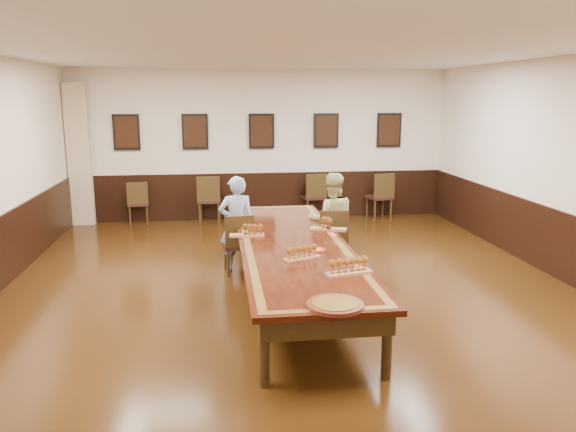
{
  "coord_description": "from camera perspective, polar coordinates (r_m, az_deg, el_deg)",
  "views": [
    {
      "loc": [
        -0.97,
        -7.07,
        2.65
      ],
      "look_at": [
        0.0,
        0.5,
        1.0
      ],
      "focal_mm": 35.0,
      "sensor_mm": 36.0,
      "label": 1
    }
  ],
  "objects": [
    {
      "name": "curtain",
      "position": [
        12.27,
        -20.46,
        5.81
      ],
      "size": [
        0.45,
        0.18,
        2.9
      ],
      "primitive_type": "cube",
      "color": "#C7AC88",
      "rests_on": "floor"
    },
    {
      "name": "person_man",
      "position": [
        8.53,
        -5.23,
        -0.82
      ],
      "size": [
        0.57,
        0.41,
        1.47
      ],
      "primitive_type": "imported",
      "rotation": [
        0.0,
        0.0,
        3.25
      ],
      "color": "#4A76B9",
      "rests_on": "floor"
    },
    {
      "name": "spare_chair_c",
      "position": [
        12.28,
        2.52,
        2.09
      ],
      "size": [
        0.56,
        0.59,
        1.0
      ],
      "primitive_type": null,
      "rotation": [
        0.0,
        0.0,
        3.34
      ],
      "color": "black",
      "rests_on": "floor"
    },
    {
      "name": "spare_chair_a",
      "position": [
        12.17,
        -15.02,
        1.36
      ],
      "size": [
        0.49,
        0.52,
        0.9
      ],
      "primitive_type": null,
      "rotation": [
        0.0,
        0.0,
        3.3
      ],
      "color": "black",
      "rests_on": "floor"
    },
    {
      "name": "flight_b",
      "position": [
        8.04,
        4.09,
        -0.84
      ],
      "size": [
        0.54,
        0.31,
        0.19
      ],
      "color": "#A86646",
      "rests_on": "conference_table"
    },
    {
      "name": "wall_back",
      "position": [
        12.17,
        -2.72,
        7.22
      ],
      "size": [
        8.0,
        0.02,
        3.2
      ],
      "primitive_type": "cube",
      "color": "#EEDDC7",
      "rests_on": "floor"
    },
    {
      "name": "flight_c",
      "position": [
        6.62,
        1.42,
        -3.77
      ],
      "size": [
        0.46,
        0.31,
        0.17
      ],
      "color": "#A86646",
      "rests_on": "conference_table"
    },
    {
      "name": "spare_chair_b",
      "position": [
        11.95,
        -7.98,
        1.73
      ],
      "size": [
        0.51,
        0.55,
        1.01
      ],
      "primitive_type": null,
      "rotation": [
        0.0,
        0.0,
        3.08
      ],
      "color": "black",
      "rests_on": "floor"
    },
    {
      "name": "carved_platter",
      "position": [
        5.21,
        4.8,
        -8.97
      ],
      "size": [
        0.6,
        0.6,
        0.04
      ],
      "color": "#4E180F",
      "rests_on": "conference_table"
    },
    {
      "name": "person_woman",
      "position": [
        8.78,
        4.45,
        -0.4
      ],
      "size": [
        0.77,
        0.62,
        1.48
      ],
      "primitive_type": "imported",
      "rotation": [
        0.0,
        0.0,
        3.07
      ],
      "color": "#CDC480",
      "rests_on": "floor"
    },
    {
      "name": "red_plate_grp",
      "position": [
        7.0,
        2.95,
        -3.46
      ],
      "size": [
        0.22,
        0.22,
        0.03
      ],
      "color": "red",
      "rests_on": "conference_table"
    },
    {
      "name": "wall_front",
      "position": [
        2.51,
        16.64,
        -13.02
      ],
      "size": [
        8.0,
        0.02,
        3.2
      ],
      "primitive_type": "cube",
      "color": "#EEDDC7",
      "rests_on": "floor"
    },
    {
      "name": "ceiling",
      "position": [
        7.16,
        0.53,
        16.69
      ],
      "size": [
        8.0,
        10.0,
        0.02
      ],
      "primitive_type": "cube",
      "color": "white",
      "rests_on": "floor"
    },
    {
      "name": "chair_woman",
      "position": [
        8.75,
        4.51,
        -2.25
      ],
      "size": [
        0.48,
        0.51,
        0.95
      ],
      "primitive_type": null,
      "rotation": [
        0.0,
        0.0,
        3.07
      ],
      "color": "black",
      "rests_on": "floor"
    },
    {
      "name": "chair_man",
      "position": [
        8.5,
        -5.1,
        -2.77
      ],
      "size": [
        0.48,
        0.51,
        0.92
      ],
      "primitive_type": null,
      "rotation": [
        0.0,
        0.0,
        3.25
      ],
      "color": "black",
      "rests_on": "floor"
    },
    {
      "name": "flight_a",
      "position": [
        7.7,
        -3.94,
        -1.48
      ],
      "size": [
        0.49,
        0.18,
        0.18
      ],
      "color": "#A86646",
      "rests_on": "conference_table"
    },
    {
      "name": "pink_phone",
      "position": [
        7.8,
        4.53,
        -1.89
      ],
      "size": [
        0.11,
        0.16,
        0.01
      ],
      "primitive_type": "cube",
      "rotation": [
        0.0,
        0.0,
        0.31
      ],
      "color": "#FB53A4",
      "rests_on": "conference_table"
    },
    {
      "name": "conference_table",
      "position": [
        7.42,
        0.49,
        -3.74
      ],
      "size": [
        1.4,
        5.0,
        0.76
      ],
      "color": "black",
      "rests_on": "floor"
    },
    {
      "name": "posters",
      "position": [
        12.07,
        -2.7,
        8.61
      ],
      "size": [
        6.14,
        0.04,
        0.74
      ],
      "color": "black",
      "rests_on": "wall_back"
    },
    {
      "name": "spare_chair_d",
      "position": [
        12.39,
        9.26,
        2.06
      ],
      "size": [
        0.56,
        0.59,
        1.01
      ],
      "primitive_type": null,
      "rotation": [
        0.0,
        0.0,
        3.32
      ],
      "color": "black",
      "rests_on": "floor"
    },
    {
      "name": "flight_d",
      "position": [
        6.1,
        6.2,
        -5.13
      ],
      "size": [
        0.53,
        0.28,
        0.19
      ],
      "color": "#A86646",
      "rests_on": "conference_table"
    },
    {
      "name": "floor",
      "position": [
        7.62,
        0.48,
        -8.24
      ],
      "size": [
        8.0,
        10.0,
        0.02
      ],
      "primitive_type": "cube",
      "color": "black",
      "rests_on": "ground"
    },
    {
      "name": "wainscoting",
      "position": [
        7.45,
        0.49,
        -4.57
      ],
      "size": [
        8.0,
        10.0,
        1.0
      ],
      "color": "black",
      "rests_on": "floor"
    }
  ]
}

